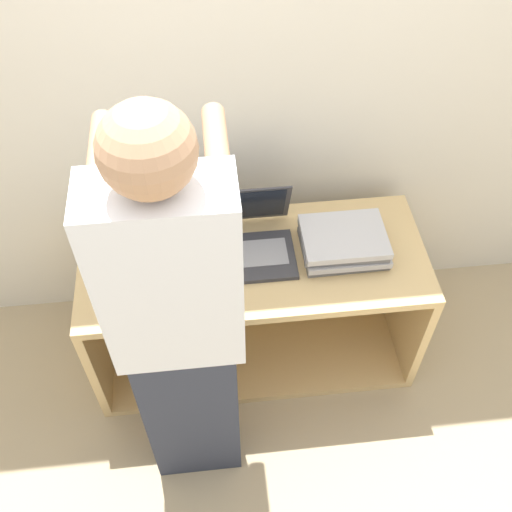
# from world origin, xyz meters

# --- Properties ---
(ground_plane) EXTENTS (12.00, 12.00, 0.00)m
(ground_plane) POSITION_xyz_m (0.00, 0.00, 0.00)
(ground_plane) COLOR tan
(wall_back) EXTENTS (8.00, 0.05, 2.40)m
(wall_back) POSITION_xyz_m (0.00, 0.69, 1.20)
(wall_back) COLOR silver
(wall_back) RESTS_ON ground_plane
(cart) EXTENTS (1.40, 0.59, 0.67)m
(cart) POSITION_xyz_m (0.00, 0.36, 0.33)
(cart) COLOR tan
(cart) RESTS_ON ground_plane
(laptop_open) EXTENTS (0.33, 0.34, 0.26)m
(laptop_open) POSITION_xyz_m (0.00, 0.35, 0.72)
(laptop_open) COLOR #333338
(laptop_open) RESTS_ON cart
(laptop_stack_left) EXTENTS (0.35, 0.27, 0.11)m
(laptop_stack_left) POSITION_xyz_m (-0.36, 0.29, 0.72)
(laptop_stack_left) COLOR #B7B7BC
(laptop_stack_left) RESTS_ON cart
(laptop_stack_right) EXTENTS (0.34, 0.27, 0.11)m
(laptop_stack_right) POSITION_xyz_m (0.36, 0.29, 0.72)
(laptop_stack_right) COLOR slate
(laptop_stack_right) RESTS_ON cart
(person) EXTENTS (0.40, 0.54, 1.77)m
(person) POSITION_xyz_m (-0.29, -0.18, 0.90)
(person) COLOR #2D3342
(person) RESTS_ON ground_plane
(inventory_tag) EXTENTS (0.06, 0.02, 0.01)m
(inventory_tag) POSITION_xyz_m (-0.36, 0.23, 0.78)
(inventory_tag) COLOR red
(inventory_tag) RESTS_ON laptop_stack_left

